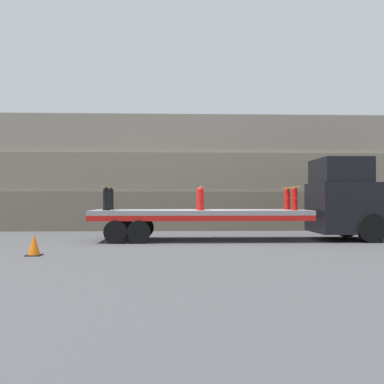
{
  "coord_description": "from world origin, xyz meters",
  "views": [
    {
      "loc": [
        -0.9,
        -16.61,
        1.61
      ],
      "look_at": [
        -0.32,
        0.0,
        1.88
      ],
      "focal_mm": 40.0,
      "sensor_mm": 36.0,
      "label": 1
    }
  ],
  "objects_px": {
    "fire_hydrant_black_near_0": "(106,199)",
    "fire_hydrant_red_far_1": "(200,199)",
    "fire_hydrant_red_near_2": "(294,199)",
    "flatbed_trailer": "(188,216)",
    "fire_hydrant_black_far_0": "(111,199)",
    "truck_cab": "(348,200)",
    "fire_hydrant_red_near_1": "(201,199)",
    "traffic_cone": "(34,245)",
    "fire_hydrant_red_far_2": "(287,199)"
  },
  "relations": [
    {
      "from": "fire_hydrant_black_near_0",
      "to": "fire_hydrant_red_far_1",
      "type": "distance_m",
      "value": 3.72
    },
    {
      "from": "fire_hydrant_red_far_1",
      "to": "fire_hydrant_red_near_2",
      "type": "distance_m",
      "value": 3.72
    },
    {
      "from": "flatbed_trailer",
      "to": "fire_hydrant_red_near_2",
      "type": "distance_m",
      "value": 4.12
    },
    {
      "from": "flatbed_trailer",
      "to": "fire_hydrant_black_far_0",
      "type": "height_order",
      "value": "fire_hydrant_black_far_0"
    },
    {
      "from": "truck_cab",
      "to": "flatbed_trailer",
      "type": "relative_size",
      "value": 0.38
    },
    {
      "from": "fire_hydrant_black_far_0",
      "to": "fire_hydrant_red_far_1",
      "type": "distance_m",
      "value": 3.56
    },
    {
      "from": "fire_hydrant_red_near_1",
      "to": "fire_hydrant_red_near_2",
      "type": "relative_size",
      "value": 1.0
    },
    {
      "from": "fire_hydrant_black_near_0",
      "to": "traffic_cone",
      "type": "height_order",
      "value": "fire_hydrant_black_near_0"
    },
    {
      "from": "flatbed_trailer",
      "to": "fire_hydrant_black_near_0",
      "type": "bearing_deg",
      "value": -170.0
    },
    {
      "from": "truck_cab",
      "to": "traffic_cone",
      "type": "relative_size",
      "value": 5.16
    },
    {
      "from": "fire_hydrant_black_far_0",
      "to": "traffic_cone",
      "type": "distance_m",
      "value": 5.23
    },
    {
      "from": "flatbed_trailer",
      "to": "fire_hydrant_black_near_0",
      "type": "height_order",
      "value": "fire_hydrant_black_near_0"
    },
    {
      "from": "flatbed_trailer",
      "to": "fire_hydrant_red_near_1",
      "type": "relative_size",
      "value": 9.47
    },
    {
      "from": "fire_hydrant_red_far_1",
      "to": "fire_hydrant_red_far_2",
      "type": "bearing_deg",
      "value": 0.0
    },
    {
      "from": "fire_hydrant_black_far_0",
      "to": "traffic_cone",
      "type": "height_order",
      "value": "fire_hydrant_black_far_0"
    },
    {
      "from": "fire_hydrant_red_far_2",
      "to": "fire_hydrant_black_far_0",
      "type": "bearing_deg",
      "value": 180.0
    },
    {
      "from": "fire_hydrant_red_near_2",
      "to": "traffic_cone",
      "type": "xyz_separation_m",
      "value": [
        -8.52,
        -3.78,
        -1.31
      ]
    },
    {
      "from": "fire_hydrant_red_far_2",
      "to": "fire_hydrant_red_near_1",
      "type": "bearing_deg",
      "value": -163.05
    },
    {
      "from": "fire_hydrant_red_near_1",
      "to": "fire_hydrant_black_far_0",
      "type": "bearing_deg",
      "value": 163.05
    },
    {
      "from": "fire_hydrant_black_far_0",
      "to": "fire_hydrant_red_far_2",
      "type": "xyz_separation_m",
      "value": [
        7.11,
        0.0,
        0.0
      ]
    },
    {
      "from": "fire_hydrant_black_far_0",
      "to": "truck_cab",
      "type": "bearing_deg",
      "value": -3.31
    },
    {
      "from": "fire_hydrant_red_far_2",
      "to": "truck_cab",
      "type": "bearing_deg",
      "value": -13.41
    },
    {
      "from": "fire_hydrant_red_far_2",
      "to": "flatbed_trailer",
      "type": "bearing_deg",
      "value": -172.36
    },
    {
      "from": "fire_hydrant_black_far_0",
      "to": "fire_hydrant_red_far_1",
      "type": "height_order",
      "value": "same"
    },
    {
      "from": "fire_hydrant_red_far_1",
      "to": "fire_hydrant_red_far_2",
      "type": "relative_size",
      "value": 1.0
    },
    {
      "from": "fire_hydrant_red_far_1",
      "to": "traffic_cone",
      "type": "height_order",
      "value": "fire_hydrant_red_far_1"
    },
    {
      "from": "fire_hydrant_black_far_0",
      "to": "fire_hydrant_red_far_1",
      "type": "bearing_deg",
      "value": 0.0
    },
    {
      "from": "fire_hydrant_red_near_2",
      "to": "traffic_cone",
      "type": "bearing_deg",
      "value": -156.04
    },
    {
      "from": "fire_hydrant_red_near_2",
      "to": "fire_hydrant_black_near_0",
      "type": "bearing_deg",
      "value": 180.0
    },
    {
      "from": "fire_hydrant_red_near_1",
      "to": "fire_hydrant_red_far_1",
      "type": "distance_m",
      "value": 1.08
    },
    {
      "from": "fire_hydrant_black_near_0",
      "to": "traffic_cone",
      "type": "relative_size",
      "value": 1.42
    },
    {
      "from": "fire_hydrant_black_near_0",
      "to": "flatbed_trailer",
      "type": "bearing_deg",
      "value": 10.0
    },
    {
      "from": "fire_hydrant_black_near_0",
      "to": "fire_hydrant_red_near_1",
      "type": "distance_m",
      "value": 3.56
    },
    {
      "from": "fire_hydrant_red_far_2",
      "to": "fire_hydrant_red_far_1",
      "type": "bearing_deg",
      "value": 180.0
    },
    {
      "from": "fire_hydrant_red_far_2",
      "to": "traffic_cone",
      "type": "bearing_deg",
      "value": -150.25
    },
    {
      "from": "fire_hydrant_black_far_0",
      "to": "traffic_cone",
      "type": "xyz_separation_m",
      "value": [
        -1.41,
        -4.87,
        -1.31
      ]
    },
    {
      "from": "fire_hydrant_red_near_2",
      "to": "fire_hydrant_red_far_2",
      "type": "relative_size",
      "value": 1.0
    },
    {
      "from": "flatbed_trailer",
      "to": "fire_hydrant_black_far_0",
      "type": "distance_m",
      "value": 3.19
    },
    {
      "from": "fire_hydrant_red_far_2",
      "to": "fire_hydrant_black_near_0",
      "type": "bearing_deg",
      "value": -171.33
    },
    {
      "from": "truck_cab",
      "to": "fire_hydrant_black_near_0",
      "type": "bearing_deg",
      "value": -176.69
    },
    {
      "from": "flatbed_trailer",
      "to": "fire_hydrant_red_near_2",
      "type": "xyz_separation_m",
      "value": [
        4.04,
        -0.54,
        0.65
      ]
    },
    {
      "from": "fire_hydrant_black_far_0",
      "to": "fire_hydrant_red_near_1",
      "type": "relative_size",
      "value": 1.0
    },
    {
      "from": "fire_hydrant_red_near_2",
      "to": "traffic_cone",
      "type": "relative_size",
      "value": 1.42
    },
    {
      "from": "flatbed_trailer",
      "to": "fire_hydrant_red_far_1",
      "type": "distance_m",
      "value": 0.97
    },
    {
      "from": "flatbed_trailer",
      "to": "fire_hydrant_red_near_2",
      "type": "relative_size",
      "value": 9.47
    },
    {
      "from": "truck_cab",
      "to": "fire_hydrant_black_near_0",
      "type": "xyz_separation_m",
      "value": [
        -9.38,
        -0.54,
        0.03
      ]
    },
    {
      "from": "fire_hydrant_red_near_1",
      "to": "fire_hydrant_red_far_2",
      "type": "relative_size",
      "value": 1.0
    },
    {
      "from": "fire_hydrant_red_near_1",
      "to": "traffic_cone",
      "type": "distance_m",
      "value": 6.38
    },
    {
      "from": "truck_cab",
      "to": "fire_hydrant_black_far_0",
      "type": "height_order",
      "value": "truck_cab"
    },
    {
      "from": "truck_cab",
      "to": "fire_hydrant_red_far_2",
      "type": "height_order",
      "value": "truck_cab"
    }
  ]
}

